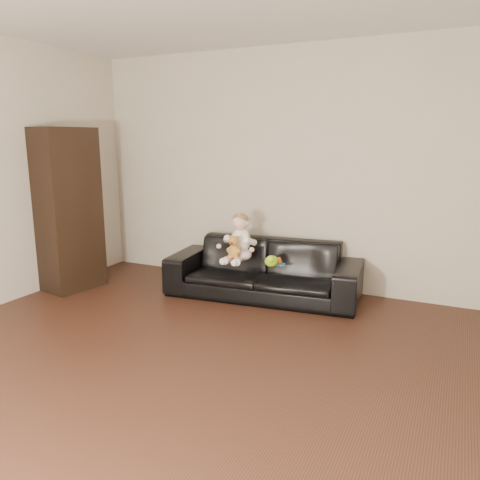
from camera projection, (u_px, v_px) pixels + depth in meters
The scene contains 10 objects.
floor at pixel (156, 408), 2.89m from camera, with size 5.50×5.50×0.00m, color #3A1F14.
wall_back at pixel (301, 170), 5.05m from camera, with size 5.00×5.00×0.00m, color #BCB29E.
sofa at pixel (264, 269), 4.91m from camera, with size 1.99×0.78×0.58m, color black.
cabinet at pixel (68, 210), 5.08m from camera, with size 0.44×0.60×1.75m, color black.
shelf_item at pixel (66, 174), 4.99m from camera, with size 0.18×0.25×0.28m, color silver.
baby at pixel (239, 240), 4.84m from camera, with size 0.36×0.44×0.50m.
teddy_bear at pixel (234, 248), 4.71m from camera, with size 0.15×0.15×0.24m.
toy_green at pixel (272, 261), 4.65m from camera, with size 0.14×0.16×0.11m, color #9BE21A.
toy_rattle at pixel (279, 261), 4.72m from camera, with size 0.07×0.07×0.07m, color red.
toy_blue_disc at pixel (281, 265), 4.72m from camera, with size 0.09×0.09×0.01m, color #1A94D0.
Camera 1 is at (1.58, -2.13, 1.62)m, focal length 35.00 mm.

